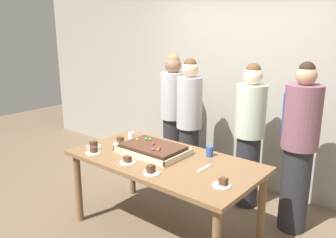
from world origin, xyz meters
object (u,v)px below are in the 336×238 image
object	(u,v)px
person_striped_tie_right	(299,147)
plated_slice_center_front	(128,161)
person_serving_front	(189,123)
cake_server_utensil	(204,168)
plated_slice_far_right	(223,184)
plated_slice_far_left	(120,142)
drink_cup_middle	(210,151)
plated_slice_near_left	(94,145)
party_table	(164,167)
plated_slice_near_right	(151,171)
drink_cup_nearest	(132,137)
person_far_right_suit	(173,115)
plated_slice_center_back	(93,151)
sheet_cake	(153,149)
person_green_shirt_behind	(249,134)

from	to	relation	value
person_striped_tie_right	plated_slice_center_front	bearing A→B (deg)	9.39
person_serving_front	cake_server_utensil	bearing A→B (deg)	29.22
plated_slice_far_right	person_striped_tie_right	size ratio (longest dim) A/B	0.09
plated_slice_far_left	drink_cup_middle	size ratio (longest dim) A/B	1.50
plated_slice_near_left	cake_server_utensil	xyz separation A→B (m)	(1.21, 0.27, -0.02)
party_table	plated_slice_near_right	bearing A→B (deg)	-67.42
plated_slice_near_left	plated_slice_near_right	size ratio (longest dim) A/B	1.00
plated_slice_near_left	drink_cup_nearest	world-z (taller)	drink_cup_nearest
party_table	person_far_right_suit	world-z (taller)	person_far_right_suit
party_table	plated_slice_center_back	world-z (taller)	plated_slice_center_back
person_far_right_suit	plated_slice_center_back	bearing A→B (deg)	-23.27
plated_slice_far_right	person_far_right_suit	bearing A→B (deg)	139.83
plated_slice_center_front	plated_slice_far_left	bearing A→B (deg)	143.72
plated_slice_near_left	person_far_right_suit	xyz separation A→B (m)	(-0.02, 1.36, 0.06)
sheet_cake	drink_cup_middle	distance (m)	0.56
plated_slice_near_right	party_table	bearing A→B (deg)	112.58
plated_slice_near_left	plated_slice_far_right	distance (m)	1.51
plated_slice_far_left	person_green_shirt_behind	world-z (taller)	person_green_shirt_behind
drink_cup_nearest	person_striped_tie_right	size ratio (longest dim) A/B	0.06
plated_slice_near_right	cake_server_utensil	world-z (taller)	plated_slice_near_right
plated_slice_center_back	party_table	bearing A→B (deg)	27.72
plated_slice_near_left	person_serving_front	bearing A→B (deg)	72.03
person_striped_tie_right	person_green_shirt_behind	bearing A→B (deg)	-50.95
sheet_cake	cake_server_utensil	xyz separation A→B (m)	(0.62, 0.00, -0.04)
plated_slice_near_left	plated_slice_center_back	distance (m)	0.18
plated_slice_far_right	drink_cup_nearest	bearing A→B (deg)	166.23
person_striped_tie_right	person_serving_front	bearing A→B (deg)	-38.83
plated_slice_far_right	person_striped_tie_right	distance (m)	1.07
plated_slice_near_right	person_serving_front	xyz separation A→B (m)	(-0.53, 1.29, 0.06)
plated_slice_center_front	plated_slice_far_right	bearing A→B (deg)	8.63
sheet_cake	person_green_shirt_behind	xyz separation A→B (m)	(0.55, 1.00, 0.02)
person_serving_front	plated_slice_far_left	bearing A→B (deg)	-28.77
drink_cup_middle	person_far_right_suit	world-z (taller)	person_far_right_suit
plated_slice_center_front	party_table	bearing A→B (deg)	57.41
plated_slice_far_left	person_serving_front	bearing A→B (deg)	74.40
person_far_right_suit	person_serving_front	bearing A→B (deg)	35.71
plated_slice_near_left	party_table	bearing A→B (deg)	16.11
plated_slice_near_right	plated_slice_far_right	bearing A→B (deg)	16.75
person_striped_tie_right	person_far_right_suit	world-z (taller)	person_striped_tie_right
plated_slice_near_left	plated_slice_near_right	bearing A→B (deg)	-7.11
plated_slice_far_right	sheet_cake	bearing A→B (deg)	167.60
party_table	cake_server_utensil	xyz separation A→B (m)	(0.43, 0.05, 0.09)
plated_slice_near_right	plated_slice_far_left	distance (m)	0.87
plated_slice_near_left	plated_slice_far_left	world-z (taller)	plated_slice_far_left
plated_slice_center_front	cake_server_utensil	distance (m)	0.71
person_green_shirt_behind	person_far_right_suit	world-z (taller)	person_far_right_suit
plated_slice_far_left	plated_slice_center_back	size ratio (longest dim) A/B	1.00
party_table	person_green_shirt_behind	world-z (taller)	person_green_shirt_behind
plated_slice_near_right	person_green_shirt_behind	xyz separation A→B (m)	(0.23, 1.39, 0.04)
person_serving_front	drink_cup_nearest	bearing A→B (deg)	-28.99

